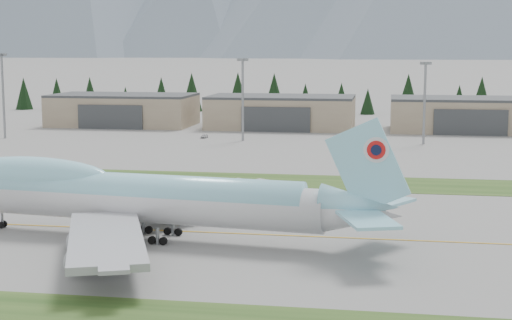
% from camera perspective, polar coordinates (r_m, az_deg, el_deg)
% --- Properties ---
extents(ground, '(7000.00, 7000.00, 0.00)m').
position_cam_1_polar(ground, '(113.58, -0.85, -5.40)').
color(ground, slate).
rests_on(ground, ground).
extents(grass_strip_far, '(400.00, 18.00, 0.08)m').
position_cam_1_polar(grass_strip_far, '(157.16, 2.12, -1.59)').
color(grass_strip_far, '#244217').
rests_on(grass_strip_far, ground).
extents(taxiway_line_main, '(400.00, 0.40, 0.02)m').
position_cam_1_polar(taxiway_line_main, '(113.58, -0.85, -5.40)').
color(taxiway_line_main, gold).
rests_on(taxiway_line_main, ground).
extents(boeing_747_freighter, '(68.41, 58.50, 17.96)m').
position_cam_1_polar(boeing_747_freighter, '(111.20, -8.50, -2.66)').
color(boeing_747_freighter, silver).
rests_on(boeing_747_freighter, ground).
extents(hangar_left, '(48.00, 26.60, 10.80)m').
position_cam_1_polar(hangar_left, '(274.52, -9.62, 3.62)').
color(hangar_left, gray).
rests_on(hangar_left, ground).
extents(hangar_center, '(48.00, 26.60, 10.80)m').
position_cam_1_polar(hangar_center, '(261.70, 1.85, 3.52)').
color(hangar_center, gray).
rests_on(hangar_center, ground).
extents(hangar_right, '(48.00, 26.60, 10.80)m').
position_cam_1_polar(hangar_right, '(260.55, 15.06, 3.22)').
color(hangar_right, gray).
rests_on(hangar_right, ground).
extents(floodlight_masts, '(132.23, 9.53, 24.98)m').
position_cam_1_polar(floodlight_masts, '(229.06, -7.13, 5.51)').
color(floodlight_masts, gray).
rests_on(floodlight_masts, ground).
extents(service_vehicle_a, '(1.75, 3.73, 1.23)m').
position_cam_1_polar(service_vehicle_a, '(233.40, -3.78, 1.61)').
color(service_vehicle_a, '#B9B9BB').
rests_on(service_vehicle_a, ground).
extents(service_vehicle_b, '(3.55, 2.43, 1.11)m').
position_cam_1_polar(service_vehicle_b, '(240.10, 8.41, 1.72)').
color(service_vehicle_b, gold).
rests_on(service_vehicle_b, ground).
extents(conifer_belt, '(276.19, 15.49, 16.59)m').
position_cam_1_polar(conifer_belt, '(321.66, 5.61, 4.71)').
color(conifer_belt, black).
rests_on(conifer_belt, ground).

